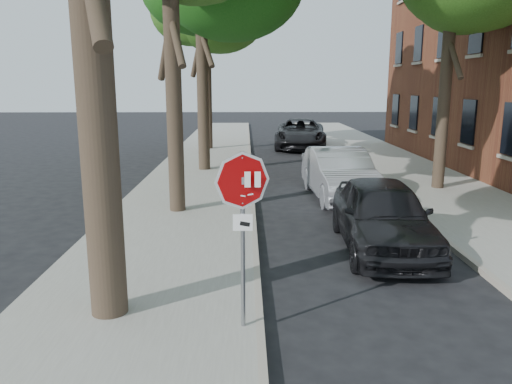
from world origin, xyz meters
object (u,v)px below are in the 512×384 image
(car_b, at_px, (339,174))
(car_a, at_px, (383,215))
(tree_far, at_px, (206,15))
(car_d, at_px, (301,134))
(stop_sign, at_px, (243,206))

(car_b, bearing_deg, car_a, -92.65)
(tree_far, xyz_separation_m, car_d, (5.22, 0.74, -6.38))
(tree_far, bearing_deg, car_d, 8.05)
(car_b, distance_m, car_d, 12.97)
(car_b, xyz_separation_m, car_d, (0.15, 12.97, 0.03))
(car_a, height_order, car_b, car_b)
(tree_far, relative_size, car_d, 1.55)
(stop_sign, height_order, car_a, stop_sign)
(car_a, xyz_separation_m, car_d, (0.12, 18.02, 0.05))
(car_d, bearing_deg, car_b, -84.28)
(stop_sign, relative_size, car_a, 0.56)
(stop_sign, relative_size, tree_far, 0.28)
(stop_sign, distance_m, car_d, 22.14)
(car_d, bearing_deg, tree_far, -165.57)
(car_b, height_order, car_d, car_d)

